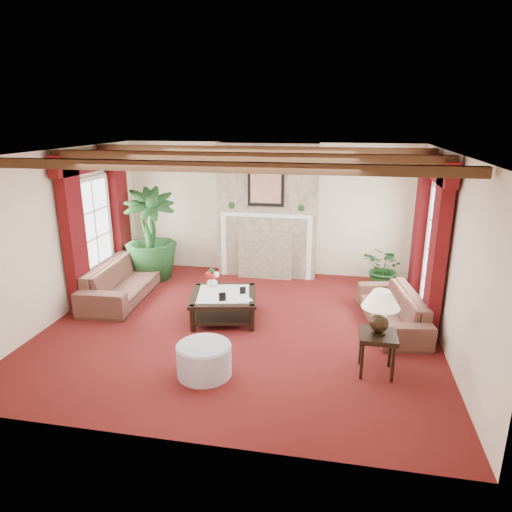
% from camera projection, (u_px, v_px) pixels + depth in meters
% --- Properties ---
extents(floor, '(6.00, 6.00, 0.00)m').
position_uv_depth(floor, '(241.00, 326.00, 7.25)').
color(floor, '#430C0C').
rests_on(floor, ground).
extents(ceiling, '(6.00, 6.00, 0.00)m').
position_uv_depth(ceiling, '(239.00, 152.00, 6.46)').
color(ceiling, white).
rests_on(ceiling, floor).
extents(back_wall, '(6.00, 0.02, 2.70)m').
position_uv_depth(back_wall, '(269.00, 209.00, 9.43)').
color(back_wall, beige).
rests_on(back_wall, ground).
extents(left_wall, '(0.02, 5.50, 2.70)m').
position_uv_depth(left_wall, '(60.00, 235.00, 7.39)').
color(left_wall, beige).
rests_on(left_wall, ground).
extents(right_wall, '(0.02, 5.50, 2.70)m').
position_uv_depth(right_wall, '(451.00, 255.00, 6.32)').
color(right_wall, beige).
rests_on(right_wall, ground).
extents(ceiling_beams, '(6.00, 3.00, 0.12)m').
position_uv_depth(ceiling_beams, '(239.00, 157.00, 6.47)').
color(ceiling_beams, '#3C2413').
rests_on(ceiling_beams, ceiling).
extents(fireplace, '(2.00, 0.52, 2.70)m').
position_uv_depth(fireplace, '(268.00, 143.00, 8.85)').
color(fireplace, tan).
rests_on(fireplace, ground).
extents(french_door_left, '(0.10, 1.10, 2.16)m').
position_uv_depth(french_door_left, '(89.00, 179.00, 8.09)').
color(french_door_left, white).
rests_on(french_door_left, ground).
extents(french_door_right, '(0.10, 1.10, 2.16)m').
position_uv_depth(french_door_right, '(441.00, 188.00, 7.03)').
color(french_door_right, white).
rests_on(french_door_right, ground).
extents(curtains_left, '(0.20, 2.40, 2.55)m').
position_uv_depth(curtains_left, '(92.00, 155.00, 7.95)').
color(curtains_left, '#41080D').
rests_on(curtains_left, ground).
extents(curtains_right, '(0.20, 2.40, 2.55)m').
position_uv_depth(curtains_right, '(437.00, 160.00, 6.93)').
color(curtains_right, '#41080D').
rests_on(curtains_right, ground).
extents(sofa_left, '(2.27, 0.91, 0.86)m').
position_uv_depth(sofa_left, '(123.00, 274.00, 8.31)').
color(sofa_left, '#360E1D').
rests_on(sofa_left, ground).
extents(sofa_right, '(2.08, 1.17, 0.74)m').
position_uv_depth(sofa_right, '(393.00, 303.00, 7.18)').
color(sofa_right, '#360E1D').
rests_on(sofa_right, ground).
extents(potted_palm, '(2.56, 2.70, 1.03)m').
position_uv_depth(potted_palm, '(152.00, 254.00, 9.25)').
color(potted_palm, black).
rests_on(potted_palm, ground).
extents(small_plant, '(1.67, 1.67, 0.69)m').
position_uv_depth(small_plant, '(385.00, 274.00, 8.61)').
color(small_plant, black).
rests_on(small_plant, ground).
extents(coffee_table, '(1.24, 1.24, 0.43)m').
position_uv_depth(coffee_table, '(224.00, 306.00, 7.45)').
color(coffee_table, black).
rests_on(coffee_table, ground).
extents(side_table, '(0.56, 0.56, 0.56)m').
position_uv_depth(side_table, '(376.00, 353.00, 5.85)').
color(side_table, black).
rests_on(side_table, ground).
extents(ottoman, '(0.70, 0.70, 0.41)m').
position_uv_depth(ottoman, '(204.00, 360.00, 5.83)').
color(ottoman, '#9A98AD').
rests_on(ottoman, ground).
extents(table_lamp, '(0.48, 0.48, 0.60)m').
position_uv_depth(table_lamp, '(380.00, 312.00, 5.68)').
color(table_lamp, black).
rests_on(table_lamp, side_table).
extents(flower_vase, '(0.21, 0.21, 0.18)m').
position_uv_depth(flower_vase, '(212.00, 282.00, 7.70)').
color(flower_vase, silver).
rests_on(flower_vase, coffee_table).
extents(book, '(0.26, 0.25, 0.32)m').
position_uv_depth(book, '(235.00, 291.00, 7.07)').
color(book, black).
rests_on(book, coffee_table).
extents(photo_frame_a, '(0.11, 0.06, 0.15)m').
position_uv_depth(photo_frame_a, '(222.00, 297.00, 7.08)').
color(photo_frame_a, black).
rests_on(photo_frame_a, coffee_table).
extents(photo_frame_b, '(0.10, 0.05, 0.13)m').
position_uv_depth(photo_frame_b, '(243.00, 291.00, 7.36)').
color(photo_frame_b, black).
rests_on(photo_frame_b, coffee_table).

